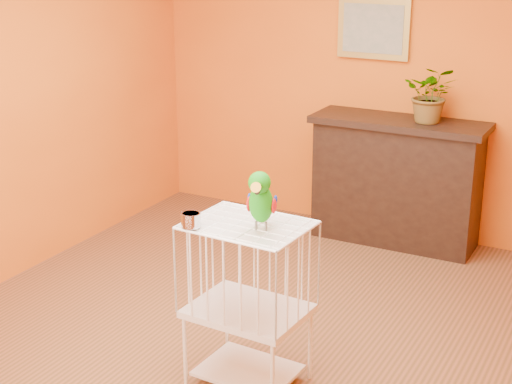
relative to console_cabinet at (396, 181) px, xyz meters
The scene contains 8 objects.
ground 2.10m from the console_cabinet, 99.56° to the right, with size 4.50×4.50×0.00m, color brown.
room_shell 2.29m from the console_cabinet, 99.56° to the right, with size 4.50×4.50×4.50m.
console_cabinet is the anchor object (origin of this frame).
potted_plant 0.75m from the console_cabinet, 12.71° to the left, with size 0.41×0.46×0.36m, color #26722D.
framed_picture 1.28m from the console_cabinet, 147.43° to the left, with size 0.62×0.04×0.50m.
birdcage 2.52m from the console_cabinet, 90.88° to the right, with size 0.67×0.53×0.99m.
feed_cup 2.77m from the console_cabinet, 96.02° to the right, with size 0.11×0.11×0.08m, color silver.
parrot 2.64m from the console_cabinet, 88.53° to the right, with size 0.18×0.31×0.34m.
Camera 1 is at (2.22, -4.05, 2.53)m, focal length 55.00 mm.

